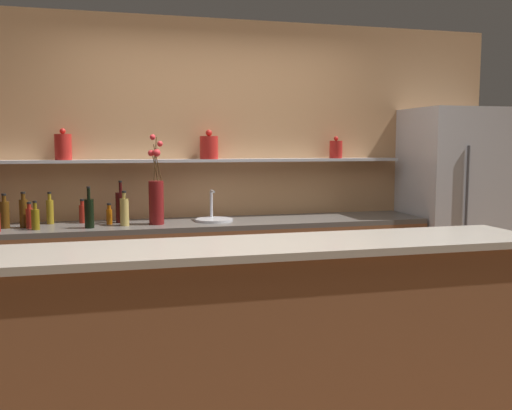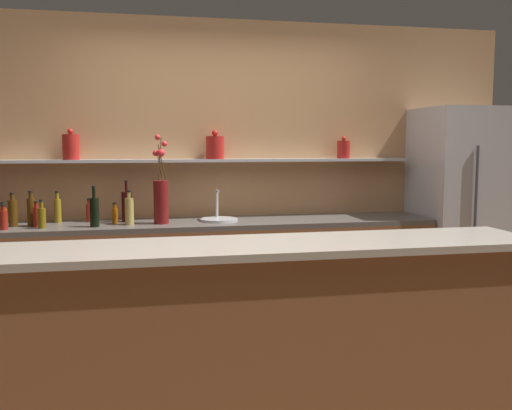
# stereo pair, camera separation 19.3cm
# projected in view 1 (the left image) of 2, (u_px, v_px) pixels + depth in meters

# --- Properties ---
(ground_plane) EXTENTS (12.00, 12.00, 0.00)m
(ground_plane) POSITION_uv_depth(u_px,v_px,m) (262.00, 392.00, 3.56)
(ground_plane) COLOR brown
(back_wall_unit) EXTENTS (5.20, 0.28, 2.60)m
(back_wall_unit) POSITION_uv_depth(u_px,v_px,m) (213.00, 172.00, 4.96)
(back_wall_unit) COLOR tan
(back_wall_unit) RESTS_ON ground_plane
(back_counter_unit) EXTENTS (3.57, 0.62, 0.92)m
(back_counter_unit) POSITION_uv_depth(u_px,v_px,m) (212.00, 277.00, 4.68)
(back_counter_unit) COLOR brown
(back_counter_unit) RESTS_ON ground_plane
(island_counter) EXTENTS (2.96, 0.61, 1.02)m
(island_counter) POSITION_uv_depth(u_px,v_px,m) (281.00, 334.00, 3.11)
(island_counter) COLOR brown
(island_counter) RESTS_ON ground_plane
(refrigerator) EXTENTS (0.88, 0.73, 1.86)m
(refrigerator) POSITION_uv_depth(u_px,v_px,m) (457.00, 212.00, 5.16)
(refrigerator) COLOR #B7B7BC
(refrigerator) RESTS_ON ground_plane
(flower_vase) EXTENTS (0.12, 0.16, 0.70)m
(flower_vase) POSITION_uv_depth(u_px,v_px,m) (156.00, 197.00, 4.44)
(flower_vase) COLOR maroon
(flower_vase) RESTS_ON back_counter_unit
(sink_fixture) EXTENTS (0.31, 0.31, 0.25)m
(sink_fixture) POSITION_uv_depth(u_px,v_px,m) (214.00, 218.00, 4.65)
(sink_fixture) COLOR #B7B7BC
(sink_fixture) RESTS_ON back_counter_unit
(bottle_spirit_1) EXTENTS (0.07, 0.07, 0.26)m
(bottle_spirit_1) POSITION_uv_depth(u_px,v_px,m) (5.00, 214.00, 4.23)
(bottle_spirit_1) COLOR #4C2D0C
(bottle_spirit_1) RESTS_ON back_counter_unit
(bottle_spirit_2) EXTENTS (0.07, 0.07, 0.27)m
(bottle_spirit_2) POSITION_uv_depth(u_px,v_px,m) (124.00, 211.00, 4.37)
(bottle_spirit_2) COLOR tan
(bottle_spirit_2) RESTS_ON back_counter_unit
(bottle_wine_3) EXTENTS (0.08, 0.08, 0.34)m
(bottle_wine_3) POSITION_uv_depth(u_px,v_px,m) (121.00, 207.00, 4.54)
(bottle_wine_3) COLOR #380C0C
(bottle_wine_3) RESTS_ON back_counter_unit
(bottle_sauce_5) EXTENTS (0.05, 0.05, 0.17)m
(bottle_sauce_5) POSITION_uv_depth(u_px,v_px,m) (109.00, 215.00, 4.45)
(bottle_sauce_5) COLOR #9E4C0A
(bottle_sauce_5) RESTS_ON back_counter_unit
(bottle_sauce_6) EXTENTS (0.05, 0.05, 0.20)m
(bottle_sauce_6) POSITION_uv_depth(u_px,v_px,m) (29.00, 217.00, 4.23)
(bottle_sauce_6) COLOR maroon
(bottle_sauce_6) RESTS_ON back_counter_unit
(bottle_oil_7) EXTENTS (0.06, 0.06, 0.21)m
(bottle_oil_7) POSITION_uv_depth(u_px,v_px,m) (35.00, 218.00, 4.16)
(bottle_oil_7) COLOR brown
(bottle_oil_7) RESTS_ON back_counter_unit
(bottle_sauce_8) EXTENTS (0.05, 0.05, 0.19)m
(bottle_sauce_8) POSITION_uv_depth(u_px,v_px,m) (82.00, 213.00, 4.52)
(bottle_sauce_8) COLOR maroon
(bottle_sauce_8) RESTS_ON back_counter_unit
(bottle_wine_9) EXTENTS (0.07, 0.07, 0.31)m
(bottle_wine_9) POSITION_uv_depth(u_px,v_px,m) (89.00, 212.00, 4.25)
(bottle_wine_9) COLOR black
(bottle_wine_9) RESTS_ON back_counter_unit
(bottle_spirit_10) EXTENTS (0.06, 0.06, 0.27)m
(bottle_spirit_10) POSITION_uv_depth(u_px,v_px,m) (24.00, 212.00, 4.27)
(bottle_spirit_10) COLOR #4C2D0C
(bottle_spirit_10) RESTS_ON back_counter_unit
(bottle_oil_11) EXTENTS (0.06, 0.06, 0.25)m
(bottle_oil_11) POSITION_uv_depth(u_px,v_px,m) (50.00, 211.00, 4.47)
(bottle_oil_11) COLOR olive
(bottle_oil_11) RESTS_ON back_counter_unit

